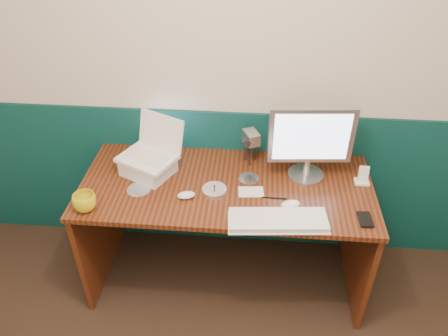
# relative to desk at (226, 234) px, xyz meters

# --- Properties ---
(back_wall) EXTENTS (3.50, 0.04, 2.50)m
(back_wall) POSITION_rel_desk_xyz_m (0.03, 0.37, 0.88)
(back_wall) COLOR beige
(back_wall) RESTS_ON ground
(wainscot) EXTENTS (3.48, 0.02, 1.00)m
(wainscot) POSITION_rel_desk_xyz_m (0.03, 0.36, 0.12)
(wainscot) COLOR #062E2A
(wainscot) RESTS_ON ground
(desk) EXTENTS (1.60, 0.70, 0.75)m
(desk) POSITION_rel_desk_xyz_m (0.00, 0.00, 0.00)
(desk) COLOR #361609
(desk) RESTS_ON ground
(laptop_riser) EXTENTS (0.33, 0.31, 0.09)m
(laptop_riser) POSITION_rel_desk_xyz_m (-0.45, 0.07, 0.42)
(laptop_riser) COLOR silver
(laptop_riser) RESTS_ON desk
(laptop) EXTENTS (0.36, 0.33, 0.25)m
(laptop) POSITION_rel_desk_xyz_m (-0.45, 0.07, 0.59)
(laptop) COLOR white
(laptop) RESTS_ON laptop_riser
(monitor) EXTENTS (0.46, 0.17, 0.45)m
(monitor) POSITION_rel_desk_xyz_m (0.44, 0.12, 0.60)
(monitor) COLOR #B2B1B7
(monitor) RESTS_ON desk
(keyboard) EXTENTS (0.49, 0.20, 0.03)m
(keyboard) POSITION_rel_desk_xyz_m (0.28, -0.28, 0.39)
(keyboard) COLOR white
(keyboard) RESTS_ON desk
(mouse_right) EXTENTS (0.12, 0.09, 0.03)m
(mouse_right) POSITION_rel_desk_xyz_m (0.34, -0.16, 0.39)
(mouse_right) COLOR white
(mouse_right) RESTS_ON desk
(mouse_left) EXTENTS (0.11, 0.08, 0.03)m
(mouse_left) POSITION_rel_desk_xyz_m (-0.20, -0.13, 0.39)
(mouse_left) COLOR silver
(mouse_left) RESTS_ON desk
(mug) EXTENTS (0.13, 0.13, 0.09)m
(mug) POSITION_rel_desk_xyz_m (-0.70, -0.27, 0.42)
(mug) COLOR gold
(mug) RESTS_ON desk
(camcorder) EXTENTS (0.13, 0.15, 0.19)m
(camcorder) POSITION_rel_desk_xyz_m (0.12, 0.23, 0.47)
(camcorder) COLOR #A1A2A6
(camcorder) RESTS_ON desk
(cd_spindle) EXTENTS (0.13, 0.13, 0.03)m
(cd_spindle) POSITION_rel_desk_xyz_m (-0.06, -0.08, 0.39)
(cd_spindle) COLOR silver
(cd_spindle) RESTS_ON desk
(cd_loose_a) EXTENTS (0.13, 0.13, 0.00)m
(cd_loose_a) POSITION_rel_desk_xyz_m (-0.47, -0.08, 0.38)
(cd_loose_a) COLOR silver
(cd_loose_a) RESTS_ON desk
(cd_loose_b) EXTENTS (0.11, 0.11, 0.00)m
(cd_loose_b) POSITION_rel_desk_xyz_m (0.12, 0.07, 0.38)
(cd_loose_b) COLOR silver
(cd_loose_b) RESTS_ON desk
(pen) EXTENTS (0.13, 0.01, 0.01)m
(pen) POSITION_rel_desk_xyz_m (0.26, -0.10, 0.38)
(pen) COLOR black
(pen) RESTS_ON desk
(papers) EXTENTS (0.14, 0.10, 0.00)m
(papers) POSITION_rel_desk_xyz_m (0.14, -0.05, 0.38)
(papers) COLOR white
(papers) RESTS_ON desk
(dock) EXTENTS (0.08, 0.06, 0.01)m
(dock) POSITION_rel_desk_xyz_m (0.74, 0.08, 0.38)
(dock) COLOR white
(dock) RESTS_ON desk
(music_player) EXTENTS (0.05, 0.03, 0.09)m
(music_player) POSITION_rel_desk_xyz_m (0.74, 0.08, 0.44)
(music_player) COLOR white
(music_player) RESTS_ON dock
(pda) EXTENTS (0.07, 0.11, 0.01)m
(pda) POSITION_rel_desk_xyz_m (0.71, -0.23, 0.38)
(pda) COLOR black
(pda) RESTS_ON desk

